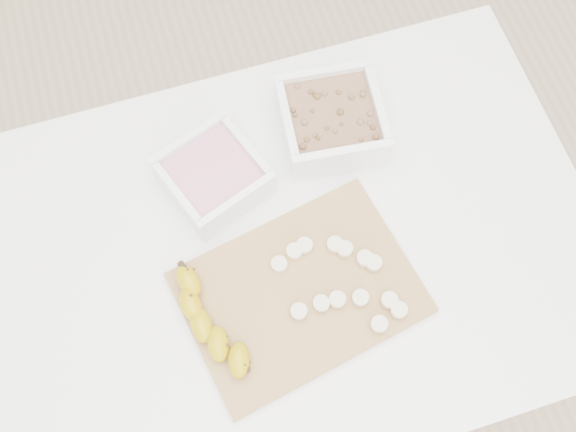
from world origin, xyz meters
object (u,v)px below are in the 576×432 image
object	(u,v)px
banana	(211,324)
bowl_yogurt	(214,176)
bowl_granola	(331,121)
cutting_board	(300,293)
table	(293,263)

from	to	relation	value
banana	bowl_yogurt	bearing A→B (deg)	68.80
bowl_granola	banana	xyz separation A→B (m)	(-0.28, -0.27, -0.01)
bowl_yogurt	cutting_board	xyz separation A→B (m)	(0.08, -0.22, -0.03)
bowl_yogurt	banana	world-z (taller)	bowl_yogurt
bowl_granola	bowl_yogurt	bearing A→B (deg)	-169.91
bowl_yogurt	cutting_board	bearing A→B (deg)	-70.77
bowl_yogurt	bowl_granola	xyz separation A→B (m)	(0.22, 0.04, 0.00)
bowl_granola	banana	world-z (taller)	bowl_granola
table	cutting_board	xyz separation A→B (m)	(-0.01, -0.08, 0.10)
table	bowl_granola	size ratio (longest dim) A/B	5.45
bowl_granola	table	bearing A→B (deg)	-124.33
banana	cutting_board	bearing A→B (deg)	-0.13
table	banana	distance (m)	0.22
table	bowl_granola	xyz separation A→B (m)	(0.12, 0.18, 0.14)
table	banana	world-z (taller)	banana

